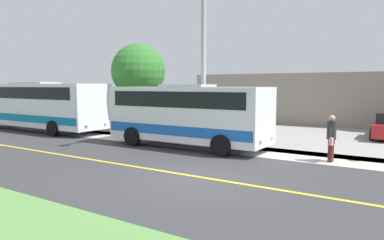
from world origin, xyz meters
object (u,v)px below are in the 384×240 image
Objects in this scene: shuttle_bus_front at (187,113)px; street_light_pole at (202,45)px; pedestrian_with_bags at (331,137)px; tree_curbside at (138,71)px; commercial_building at (330,98)px; transit_bus_rear at (35,104)px.

street_light_pole is at bearing 128.56° from shuttle_bus_front.
tree_curbside is (-2.74, -11.92, 2.80)m from pedestrian_with_bags.
commercial_building reaches higher than shuttle_bus_front.
tree_curbside is 16.43m from commercial_building.
transit_bus_rear is 6.36× the size of pedestrian_with_bags.
transit_bus_rear is 7.24m from tree_curbside.
pedestrian_with_bags is 6.95m from street_light_pole.
street_light_pole reaches higher than transit_bus_rear.
street_light_pole is at bearing -7.97° from commercial_building.
shuttle_bus_front is 11.89m from transit_bus_rear.
tree_curbside is at bearing -30.94° from commercial_building.
transit_bus_rear is at bearing -89.73° from pedestrian_with_bags.
commercial_building is at bearing 170.44° from shuttle_bus_front.
pedestrian_with_bags is at bearing 90.27° from transit_bus_rear.
pedestrian_with_bags is at bearing 91.84° from shuttle_bus_front.
tree_curbside reaches higher than pedestrian_with_bags.
transit_bus_rear is at bearing -88.56° from street_light_pole.
tree_curbside is 0.28× the size of commercial_building.
tree_curbside is at bearing 114.02° from transit_bus_rear.
transit_bus_rear is 1.31× the size of street_light_pole.
shuttle_bus_front is 6.42m from pedestrian_with_bags.
commercial_building is (-16.83, 14.74, 0.18)m from transit_bus_rear.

